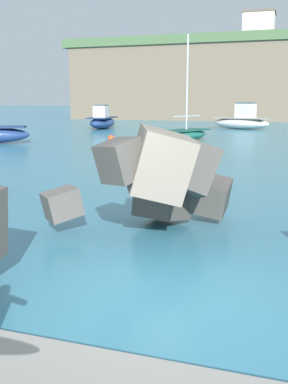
% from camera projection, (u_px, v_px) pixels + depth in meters
% --- Properties ---
extents(ground_plane, '(400.00, 400.00, 0.00)m').
position_uv_depth(ground_plane, '(163.00, 299.00, 6.22)').
color(ground_plane, teal).
extents(breakwater_jetty, '(31.24, 7.60, 2.95)m').
position_uv_depth(breakwater_jetty, '(109.00, 199.00, 7.44)').
color(breakwater_jetty, '#3D3A38').
rests_on(breakwater_jetty, ground).
extents(boat_near_centre, '(3.59, 4.90, 7.01)m').
position_uv_depth(boat_near_centre, '(183.00, 134.00, 30.44)').
color(boat_near_centre, '#1E6656').
rests_on(boat_near_centre, ground).
extents(boat_near_right, '(2.61, 5.46, 2.30)m').
position_uv_depth(boat_near_right, '(102.00, 121.00, 43.61)').
color(boat_near_right, navy).
rests_on(boat_near_right, ground).
extents(boat_mid_centre, '(6.04, 3.89, 2.52)m').
position_uv_depth(boat_mid_centre, '(242.00, 121.00, 42.75)').
color(boat_mid_centre, beige).
rests_on(boat_mid_centre, ground).
extents(mooring_buoy_inner, '(0.44, 0.44, 0.44)m').
position_uv_depth(mooring_buoy_inner, '(111.00, 138.00, 29.83)').
color(mooring_buoy_inner, '#E54C1E').
rests_on(mooring_buoy_inner, ground).
extents(station_building_central, '(5.46, 5.68, 6.32)m').
position_uv_depth(station_building_central, '(259.00, 31.00, 77.15)').
color(station_building_central, silver).
rests_on(station_building_central, headland_bluff).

